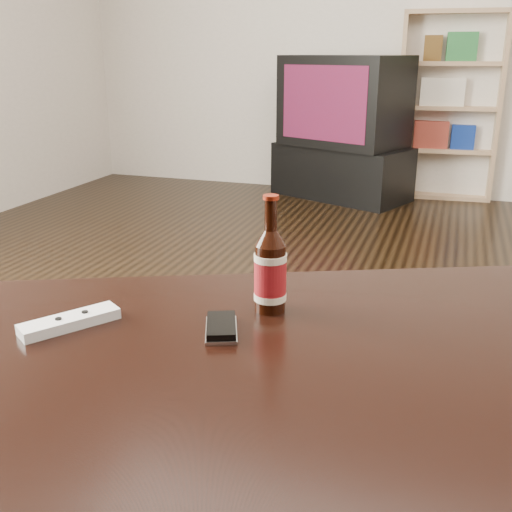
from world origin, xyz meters
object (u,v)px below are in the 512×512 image
(tv, at_px, (345,101))
(remote, at_px, (70,321))
(coffee_table, at_px, (308,387))
(phone, at_px, (221,327))
(beer_bottle, at_px, (270,271))
(bookshelf, at_px, (446,103))
(tv_stand, at_px, (341,171))

(tv, xyz_separation_m, remote, (0.11, -3.41, -0.16))
(coffee_table, bearing_deg, phone, 171.18)
(coffee_table, distance_m, beer_bottle, 0.25)
(bookshelf, relative_size, beer_bottle, 5.39)
(bookshelf, height_order, beer_bottle, bookshelf)
(phone, bearing_deg, coffee_table, -30.49)
(remote, bearing_deg, tv, 125.86)
(bookshelf, bearing_deg, coffee_table, -96.35)
(tv, height_order, beer_bottle, tv)
(tv_stand, xyz_separation_m, beer_bottle, (0.45, -3.22, 0.41))
(tv_stand, bearing_deg, beer_bottle, -58.92)
(beer_bottle, distance_m, remote, 0.40)
(coffee_table, bearing_deg, bookshelf, 88.39)
(bookshelf, bearing_deg, tv, -160.06)
(bookshelf, xyz_separation_m, beer_bottle, (-0.22, -3.53, -0.07))
(tv_stand, bearing_deg, coffee_table, -57.30)
(bookshelf, height_order, coffee_table, bookshelf)
(remote, bearing_deg, beer_bottle, 63.91)
(tv_stand, height_order, beer_bottle, beer_bottle)
(tv_stand, height_order, phone, phone)
(tv, distance_m, remote, 3.42)
(coffee_table, bearing_deg, tv_stand, 99.61)
(tv_stand, xyz_separation_m, bookshelf, (0.67, 0.31, 0.48))
(tv, relative_size, coffee_table, 0.60)
(coffee_table, relative_size, remote, 8.60)
(beer_bottle, height_order, remote, beer_bottle)
(tv, distance_m, beer_bottle, 3.25)
(coffee_table, height_order, beer_bottle, beer_bottle)
(tv, relative_size, bookshelf, 0.74)
(coffee_table, distance_m, phone, 0.19)
(beer_bottle, xyz_separation_m, phone, (-0.06, -0.12, -0.07))
(tv, distance_m, phone, 3.37)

